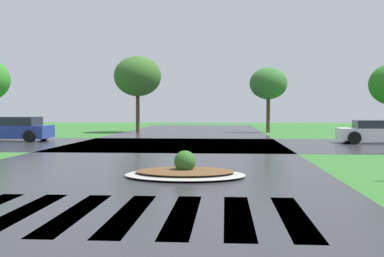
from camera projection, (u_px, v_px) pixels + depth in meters
name	position (u px, v px, depth m)	size (l,w,h in m)	color
asphalt_roadway	(130.00, 175.00, 12.30)	(10.56, 80.00, 0.01)	#2B2B30
asphalt_cross_road	(175.00, 144.00, 23.25)	(90.00, 9.50, 0.01)	#2B2B30
crosswalk_stripes	(75.00, 213.00, 7.85)	(7.65, 3.24, 0.01)	white
median_island	(185.00, 172.00, 12.05)	(3.10, 2.21, 0.68)	#9E9B93
car_silver_hatch	(13.00, 129.00, 25.72)	(4.26, 2.11, 1.33)	navy
car_blue_compact	(378.00, 132.00, 24.02)	(4.14, 2.20, 1.18)	silver
background_treeline	(308.00, 78.00, 34.84)	(46.14, 6.14, 6.45)	#4C3823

